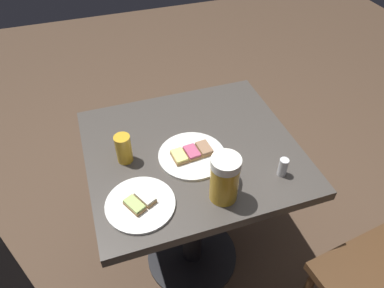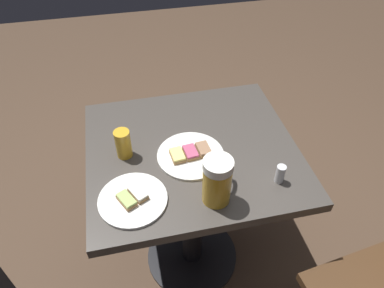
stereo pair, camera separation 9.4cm
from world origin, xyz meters
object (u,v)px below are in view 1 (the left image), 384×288
plate_near (192,155)px  salt_shaker (283,167)px  beer_mug (225,178)px  plate_far (140,204)px  beer_glass_small (124,149)px

plate_near → salt_shaker: size_ratio=3.51×
plate_near → salt_shaker: (0.17, 0.26, 0.02)m
beer_mug → salt_shaker: (-0.02, 0.22, -0.05)m
plate_far → beer_glass_small: size_ratio=2.03×
plate_near → salt_shaker: salt_shaker is taller
plate_far → salt_shaker: size_ratio=3.24×
plate_near → plate_far: 0.26m
beer_glass_small → salt_shaker: bearing=64.4°
beer_mug → plate_far: bearing=-99.6°
plate_far → beer_glass_small: bearing=-178.1°
plate_far → beer_glass_small: 0.21m
beer_mug → beer_glass_small: beer_mug is taller
beer_glass_small → beer_mug: bearing=46.4°
plate_near → beer_glass_small: bearing=-104.5°
salt_shaker → beer_glass_small: bearing=-115.6°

